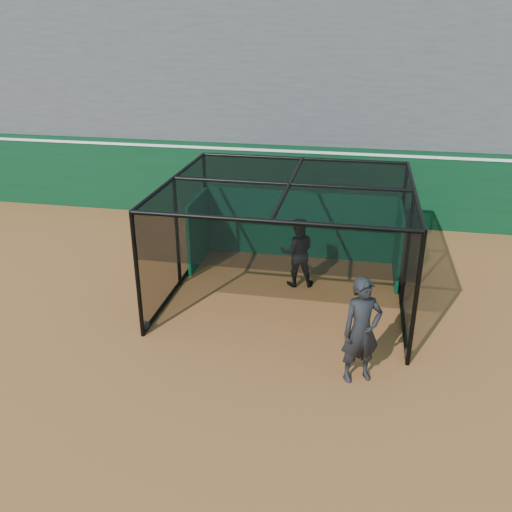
# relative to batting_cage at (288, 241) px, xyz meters

# --- Properties ---
(ground) EXTENTS (120.00, 120.00, 0.00)m
(ground) POSITION_rel_batting_cage_xyz_m (-0.67, -3.03, -1.39)
(ground) COLOR brown
(ground) RESTS_ON ground
(outfield_wall) EXTENTS (50.00, 0.50, 2.50)m
(outfield_wall) POSITION_rel_batting_cage_xyz_m (-0.67, 5.47, -0.10)
(outfield_wall) COLOR #09331A
(outfield_wall) RESTS_ON ground
(grandstand) EXTENTS (50.00, 7.85, 8.95)m
(grandstand) POSITION_rel_batting_cage_xyz_m (-0.67, 9.24, 3.09)
(grandstand) COLOR #4C4C4F
(grandstand) RESTS_ON ground
(batting_cage) EXTENTS (5.58, 5.09, 2.79)m
(batting_cage) POSITION_rel_batting_cage_xyz_m (0.00, 0.00, 0.00)
(batting_cage) COLOR black
(batting_cage) RESTS_ON ground
(batter) EXTENTS (0.98, 0.84, 1.78)m
(batter) POSITION_rel_batting_cage_xyz_m (0.17, 0.56, -0.50)
(batter) COLOR black
(batter) RESTS_ON ground
(on_deck_player) EXTENTS (0.90, 0.77, 2.07)m
(on_deck_player) POSITION_rel_batting_cage_xyz_m (1.79, -3.15, -0.36)
(on_deck_player) COLOR black
(on_deck_player) RESTS_ON ground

